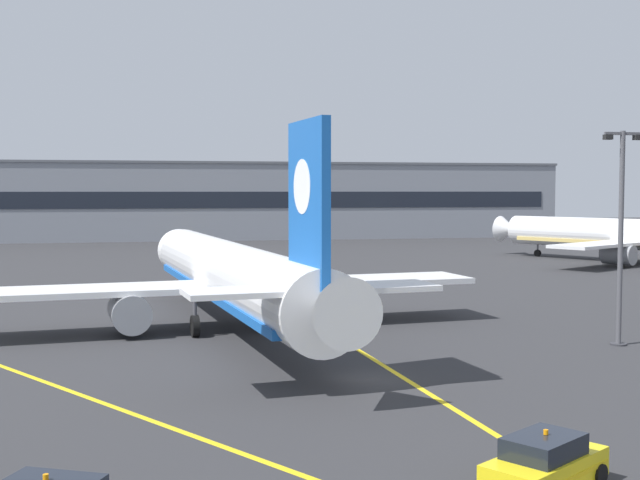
# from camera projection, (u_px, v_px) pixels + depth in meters

# --- Properties ---
(ground_plane) EXTENTS (400.00, 400.00, 0.00)m
(ground_plane) POSITION_uv_depth(u_px,v_px,m) (368.00, 380.00, 37.64)
(ground_plane) COLOR #2D2D30
(taxiway_centreline) EXTENTS (10.41, 179.73, 0.01)m
(taxiway_centreline) POSITION_uv_depth(u_px,v_px,m) (272.00, 297.00, 66.96)
(taxiway_centreline) COLOR yellow
(taxiway_centreline) RESTS_ON ground
(taxiway_lead_in_stripe) EXTENTS (32.40, 50.82, 0.01)m
(taxiway_lead_in_stripe) POSITION_uv_depth(u_px,v_px,m) (52.00, 384.00, 36.76)
(taxiway_lead_in_stripe) COLOR yellow
(taxiway_lead_in_stripe) RESTS_ON ground
(airliner_foreground) EXTENTS (32.34, 41.49, 11.65)m
(airliner_foreground) POSITION_uv_depth(u_px,v_px,m) (231.00, 275.00, 51.00)
(airliner_foreground) COLOR white
(airliner_foreground) RESTS_ON ground
(apron_lamp_post) EXTENTS (2.24, 0.90, 11.86)m
(apron_lamp_post) POSITION_uv_depth(u_px,v_px,m) (621.00, 233.00, 45.73)
(apron_lamp_post) COLOR #515156
(apron_lamp_post) RESTS_ON ground
(service_car_third) EXTENTS (4.50, 3.80, 1.79)m
(service_car_third) POSITION_uv_depth(u_px,v_px,m) (545.00, 465.00, 23.67)
(service_car_third) COLOR yellow
(service_car_third) RESTS_ON ground
(safety_cone_by_nose_gear) EXTENTS (0.44, 0.44, 0.55)m
(safety_cone_by_nose_gear) POSITION_uv_depth(u_px,v_px,m) (219.00, 292.00, 68.08)
(safety_cone_by_nose_gear) COLOR orange
(safety_cone_by_nose_gear) RESTS_ON ground
(terminal_building) EXTENTS (140.38, 12.40, 13.50)m
(terminal_building) POSITION_uv_depth(u_px,v_px,m) (169.00, 201.00, 144.29)
(terminal_building) COLOR gray
(terminal_building) RESTS_ON ground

